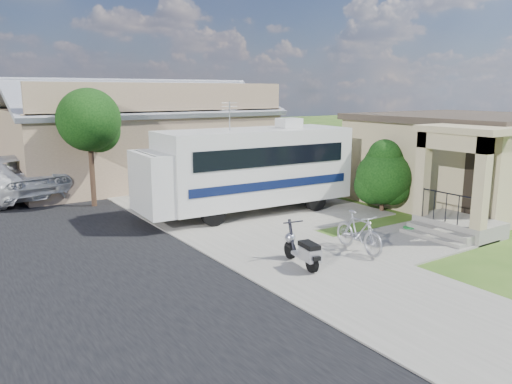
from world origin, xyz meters
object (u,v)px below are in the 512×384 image
shrub (383,175)px  scooter (303,251)px  pickup_truck (9,176)px  garden_hose (409,230)px  bicycle (359,234)px  motorhome (247,167)px

shrub → scooter: 7.19m
scooter → shrub: bearing=35.8°
pickup_truck → scooter: bearing=98.0°
shrub → garden_hose: size_ratio=7.47×
bicycle → garden_hose: 2.94m
motorhome → garden_hose: motorhome is taller
motorhome → pickup_truck: bearing=133.1°
scooter → pickup_truck: bearing=118.6°
shrub → bicycle: bearing=-144.5°
motorhome → bicycle: motorhome is taller
shrub → motorhome: bearing=149.6°
motorhome → bicycle: size_ratio=4.30×
scooter → bicycle: size_ratio=0.88×
bicycle → pickup_truck: (-6.88, 13.70, 0.34)m
shrub → bicycle: (-4.34, -3.10, -0.83)m
scooter → garden_hose: scooter is taller
scooter → bicycle: (2.05, 0.09, 0.08)m
shrub → bicycle: size_ratio=1.46×
pickup_truck → bicycle: bearing=105.4°
garden_hose → shrub: bearing=59.3°
pickup_truck → garden_hose: bearing=115.3°
garden_hose → pickup_truck: bearing=126.5°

